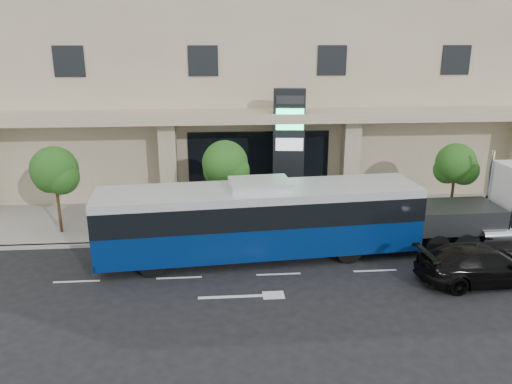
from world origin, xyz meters
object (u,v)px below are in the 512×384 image
(tow_truck, at_px, (504,209))
(city_bus, at_px, (260,218))
(signage_pylon, at_px, (288,151))
(black_sedan, at_px, (484,264))

(tow_truck, bearing_deg, city_bus, -179.23)
(signage_pylon, bearing_deg, tow_truck, -23.48)
(city_bus, height_order, black_sedan, city_bus)
(city_bus, relative_size, tow_truck, 1.49)
(tow_truck, relative_size, signage_pylon, 1.42)
(city_bus, distance_m, tow_truck, 11.18)
(tow_truck, relative_size, black_sedan, 1.78)
(city_bus, relative_size, signage_pylon, 2.11)
(black_sedan, xyz_separation_m, signage_pylon, (-6.47, 8.64, 2.72))
(tow_truck, bearing_deg, black_sedan, -129.00)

